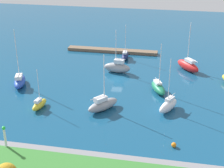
% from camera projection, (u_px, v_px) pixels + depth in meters
% --- Properties ---
extents(water, '(160.00, 160.00, 0.00)m').
position_uv_depth(water, '(117.00, 80.00, 78.47)').
color(water, navy).
rests_on(water, ground).
extents(pier_dock, '(25.77, 2.52, 0.84)m').
position_uv_depth(pier_dock, '(112.00, 51.00, 96.41)').
color(pier_dock, brown).
rests_on(pier_dock, ground).
extents(breakwater, '(63.78, 3.06, 1.06)m').
position_uv_depth(breakwater, '(79.00, 159.00, 50.27)').
color(breakwater, gray).
rests_on(breakwater, ground).
extents(harbor_beacon, '(0.56, 0.56, 3.73)m').
position_uv_depth(harbor_beacon, '(5.00, 135.00, 51.19)').
color(harbor_beacon, silver).
rests_on(harbor_beacon, breakwater).
extents(sailboat_gray_by_breakwater, '(6.68, 2.90, 10.48)m').
position_uv_depth(sailboat_gray_by_breakwater, '(117.00, 67.00, 82.04)').
color(sailboat_gray_by_breakwater, gray).
rests_on(sailboat_gray_by_breakwater, water).
extents(sailboat_yellow_along_channel, '(2.12, 4.79, 8.02)m').
position_uv_depth(sailboat_yellow_along_channel, '(39.00, 104.00, 65.44)').
color(sailboat_yellow_along_channel, yellow).
rests_on(sailboat_yellow_along_channel, water).
extents(sailboat_white_east_end, '(4.23, 5.92, 10.68)m').
position_uv_depth(sailboat_white_east_end, '(168.00, 105.00, 64.42)').
color(sailboat_white_east_end, white).
rests_on(sailboat_white_east_end, water).
extents(sailboat_navy_inner_mooring, '(1.77, 5.51, 9.36)m').
position_uv_depth(sailboat_navy_inner_mooring, '(125.00, 56.00, 90.79)').
color(sailboat_navy_inner_mooring, '#141E4C').
rests_on(sailboat_navy_inner_mooring, water).
extents(sailboat_blue_far_north, '(4.22, 7.21, 12.69)m').
position_uv_depth(sailboat_blue_far_north, '(20.00, 81.00, 74.96)').
color(sailboat_blue_far_north, '#2347B2').
rests_on(sailboat_blue_far_north, water).
extents(sailboat_red_west_end, '(6.44, 7.32, 11.93)m').
position_uv_depth(sailboat_red_west_end, '(188.00, 65.00, 83.29)').
color(sailboat_red_west_end, red).
rests_on(sailboat_red_west_end, water).
extents(sailboat_green_lone_south, '(4.47, 6.72, 10.89)m').
position_uv_depth(sailboat_green_lone_south, '(158.00, 87.00, 72.17)').
color(sailboat_green_lone_south, '#19724C').
rests_on(sailboat_green_lone_south, water).
extents(sailboat_gray_off_beacon, '(6.05, 6.87, 11.14)m').
position_uv_depth(sailboat_gray_off_beacon, '(103.00, 104.00, 64.71)').
color(sailboat_gray_off_beacon, gray).
rests_on(sailboat_gray_off_beacon, water).
extents(mooring_buoy_orange, '(0.81, 0.81, 0.81)m').
position_uv_depth(mooring_buoy_orange, '(174.00, 145.00, 53.76)').
color(mooring_buoy_orange, orange).
rests_on(mooring_buoy_orange, water).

